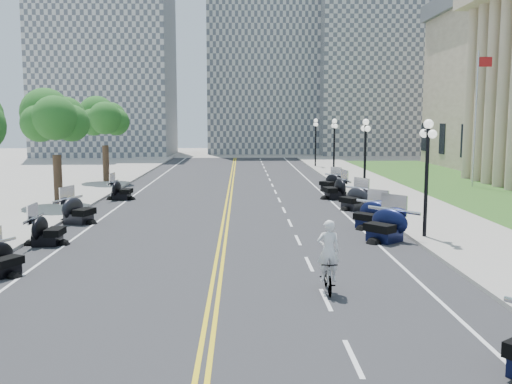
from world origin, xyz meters
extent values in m
plane|color=gray|center=(0.00, 0.00, 0.00)|extent=(160.00, 160.00, 0.00)
cube|color=#333335|center=(0.00, 10.00, 0.00)|extent=(16.00, 90.00, 0.01)
cube|color=yellow|center=(-0.12, 10.00, 0.01)|extent=(0.12, 90.00, 0.00)
cube|color=yellow|center=(0.12, 10.00, 0.01)|extent=(0.12, 90.00, 0.00)
cube|color=white|center=(6.40, 10.00, 0.01)|extent=(0.12, 90.00, 0.00)
cube|color=white|center=(-6.40, 10.00, 0.01)|extent=(0.12, 90.00, 0.00)
cube|color=white|center=(3.20, -8.00, 0.01)|extent=(0.12, 2.00, 0.00)
cube|color=white|center=(3.20, -4.00, 0.01)|extent=(0.12, 2.00, 0.00)
cube|color=white|center=(3.20, 0.00, 0.01)|extent=(0.12, 2.00, 0.00)
cube|color=white|center=(3.20, 4.00, 0.01)|extent=(0.12, 2.00, 0.00)
cube|color=white|center=(3.20, 8.00, 0.01)|extent=(0.12, 2.00, 0.00)
cube|color=white|center=(3.20, 12.00, 0.01)|extent=(0.12, 2.00, 0.00)
cube|color=white|center=(3.20, 16.00, 0.01)|extent=(0.12, 2.00, 0.00)
cube|color=white|center=(3.20, 20.00, 0.01)|extent=(0.12, 2.00, 0.00)
cube|color=white|center=(3.20, 24.00, 0.01)|extent=(0.12, 2.00, 0.00)
cube|color=white|center=(3.20, 28.00, 0.01)|extent=(0.12, 2.00, 0.00)
cube|color=white|center=(3.20, 32.00, 0.01)|extent=(0.12, 2.00, 0.00)
cube|color=white|center=(3.20, 36.00, 0.01)|extent=(0.12, 2.00, 0.00)
cube|color=white|center=(3.20, 40.00, 0.01)|extent=(0.12, 2.00, 0.00)
cube|color=white|center=(3.20, 44.00, 0.01)|extent=(0.12, 2.00, 0.00)
cube|color=white|center=(3.20, 48.00, 0.01)|extent=(0.12, 2.00, 0.00)
cube|color=white|center=(3.20, 52.00, 0.01)|extent=(0.12, 2.00, 0.00)
cube|color=#9E9991|center=(10.50, 10.00, 0.07)|extent=(5.00, 90.00, 0.15)
cube|color=#9E9991|center=(-10.50, 10.00, 0.07)|extent=(5.00, 90.00, 0.15)
cube|color=#356023|center=(17.50, 18.00, 0.05)|extent=(9.00, 60.00, 0.10)
cube|color=gray|center=(-18.00, 62.00, 13.00)|extent=(18.00, 14.00, 26.00)
cube|color=gray|center=(4.00, 68.00, 15.00)|extent=(16.00, 12.00, 30.00)
cube|color=gray|center=(22.00, 65.00, 11.00)|extent=(20.00, 14.00, 22.00)
imported|color=#A51414|center=(3.36, -3.31, 0.50)|extent=(0.53, 1.68, 1.00)
imported|color=white|center=(3.36, -3.31, 1.92)|extent=(0.67, 0.44, 1.84)
camera|label=1|loc=(0.80, -19.64, 5.14)|focal=40.00mm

